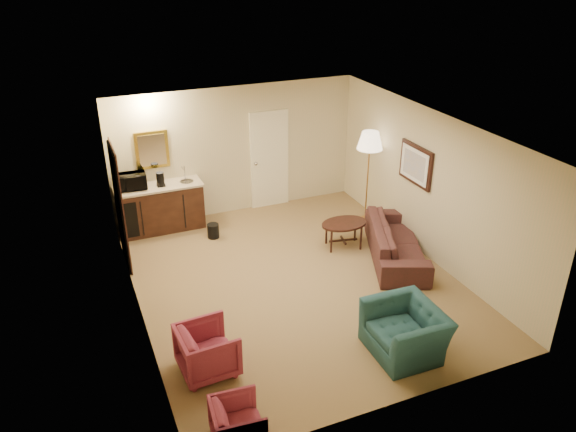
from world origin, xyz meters
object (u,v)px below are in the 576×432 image
at_px(coffee_maker, 160,179).
at_px(teal_armchair, 406,324).
at_px(coffee_table, 344,234).
at_px(floor_lamp, 368,177).
at_px(wetbar_cabinet, 160,208).
at_px(waste_bin, 213,231).
at_px(microwave, 131,180).
at_px(rose_chair_near, 207,348).
at_px(sofa, 397,236).
at_px(rose_chair_far, 238,421).

bearing_deg(coffee_maker, teal_armchair, -80.38).
xyz_separation_m(coffee_table, floor_lamp, (0.92, 0.80, 0.68)).
distance_m(wetbar_cabinet, coffee_table, 3.55).
height_order(wetbar_cabinet, waste_bin, wetbar_cabinet).
distance_m(wetbar_cabinet, coffee_maker, 0.60).
distance_m(wetbar_cabinet, microwave, 0.79).
distance_m(teal_armchair, waste_bin, 4.47).
bearing_deg(microwave, rose_chair_near, -84.58).
relative_size(rose_chair_near, coffee_maker, 2.68).
distance_m(wetbar_cabinet, sofa, 4.50).
relative_size(wetbar_cabinet, coffee_maker, 6.05).
bearing_deg(microwave, teal_armchair, -58.16).
distance_m(rose_chair_far, floor_lamp, 6.00).
height_order(wetbar_cabinet, microwave, microwave).
height_order(sofa, rose_chair_far, sofa).
xyz_separation_m(rose_chair_near, coffee_maker, (0.30, 4.24, 0.69)).
bearing_deg(wetbar_cabinet, floor_lamp, -17.11).
relative_size(teal_armchair, coffee_table, 1.20).
xyz_separation_m(waste_bin, coffee_maker, (-0.77, 0.68, 0.92)).
relative_size(wetbar_cabinet, floor_lamp, 0.88).
distance_m(sofa, coffee_maker, 4.48).
distance_m(rose_chair_near, waste_bin, 3.72).
height_order(rose_chair_near, coffee_table, rose_chair_near).
distance_m(teal_armchair, coffee_table, 3.01).
height_order(teal_armchair, microwave, microwave).
bearing_deg(rose_chair_far, sofa, -48.54).
distance_m(teal_armchair, coffee_maker, 5.41).
bearing_deg(floor_lamp, rose_chair_near, -142.97).
height_order(sofa, microwave, microwave).
xyz_separation_m(teal_armchair, rose_chair_far, (-2.57, -0.60, -0.16)).
distance_m(rose_chair_far, waste_bin, 4.92).
xyz_separation_m(rose_chair_far, coffee_maker, (0.30, 5.48, 0.77)).
distance_m(floor_lamp, microwave, 4.49).
xyz_separation_m(rose_chair_near, microwave, (-0.22, 4.32, 0.74)).
height_order(rose_chair_far, waste_bin, rose_chair_far).
height_order(floor_lamp, microwave, floor_lamp).
xyz_separation_m(sofa, teal_armchair, (-1.28, -2.23, 0.03)).
bearing_deg(rose_chair_far, coffee_table, -36.83).
bearing_deg(microwave, sofa, -31.34).
xyz_separation_m(sofa, floor_lamp, (0.25, 1.51, 0.51)).
distance_m(floor_lamp, waste_bin, 3.16).
bearing_deg(teal_armchair, floor_lamp, 158.62).
xyz_separation_m(floor_lamp, microwave, (-4.32, 1.22, 0.17)).
bearing_deg(rose_chair_far, rose_chair_near, 5.17).
bearing_deg(wetbar_cabinet, teal_armchair, -64.80).
xyz_separation_m(rose_chair_near, coffee_table, (3.18, 2.30, -0.12)).
bearing_deg(microwave, rose_chair_far, -85.22).
height_order(teal_armchair, floor_lamp, floor_lamp).
relative_size(rose_chair_near, microwave, 1.38).
relative_size(rose_chair_near, rose_chair_far, 1.26).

